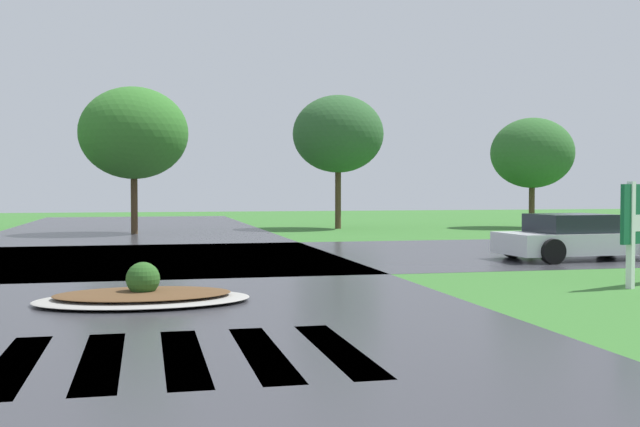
{
  "coord_description": "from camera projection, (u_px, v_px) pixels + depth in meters",
  "views": [
    {
      "loc": [
        0.49,
        -3.03,
        1.91
      ],
      "look_at": [
        4.06,
        12.76,
        1.37
      ],
      "focal_mm": 43.52,
      "sensor_mm": 36.0,
      "label": 1
    }
  ],
  "objects": [
    {
      "name": "car_dark_suv",
      "position": [
        579.0,
        238.0,
        20.68
      ],
      "size": [
        4.5,
        2.38,
        1.22
      ],
      "rotation": [
        0.0,
        0.0,
        0.06
      ],
      "color": "silver",
      "rests_on": "ground"
    },
    {
      "name": "asphalt_cross_road",
      "position": [
        127.0,
        259.0,
        20.88
      ],
      "size": [
        90.0,
        10.37,
        0.01
      ],
      "primitive_type": "cube",
      "color": "#35353A",
      "rests_on": "ground"
    },
    {
      "name": "crosswalk_stripes",
      "position": [
        101.0,
        360.0,
        8.57
      ],
      "size": [
        5.85,
        3.13,
        0.01
      ],
      "color": "white",
      "rests_on": "ground"
    },
    {
      "name": "background_treeline",
      "position": [
        96.0,
        138.0,
        33.04
      ],
      "size": [
        41.48,
        6.49,
        6.26
      ],
      "color": "#4C3823",
      "rests_on": "ground"
    },
    {
      "name": "median_island",
      "position": [
        143.0,
        295.0,
        12.87
      ],
      "size": [
        3.55,
        2.21,
        0.68
      ],
      "color": "#9E9B93",
      "rests_on": "ground"
    },
    {
      "name": "asphalt_roadway",
      "position": [
        115.0,
        304.0,
        12.66
      ],
      "size": [
        11.52,
        80.0,
        0.01
      ],
      "primitive_type": "cube",
      "color": "#35353A",
      "rests_on": "ground"
    }
  ]
}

